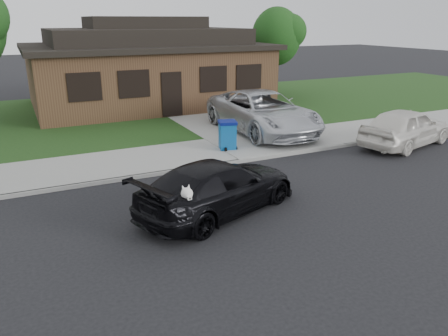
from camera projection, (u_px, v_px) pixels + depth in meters
name	position (u px, v px, depth m)	size (l,w,h in m)	color
ground	(167.00, 226.00, 10.31)	(120.00, 120.00, 0.00)	black
sidewalk	(119.00, 164.00, 14.56)	(60.00, 3.00, 0.12)	gray
curb	(130.00, 178.00, 13.28)	(60.00, 0.12, 0.12)	gray
lawn	(82.00, 118.00, 21.38)	(60.00, 13.00, 0.13)	#193814
driveway	(218.00, 118.00, 21.28)	(4.50, 13.00, 0.14)	gray
sedan	(218.00, 187.00, 10.89)	(4.93, 3.35, 1.33)	black
minivan	(263.00, 112.00, 18.14)	(2.79, 6.04, 1.68)	silver
white_compact	(406.00, 127.00, 16.63)	(1.75, 4.34, 1.48)	white
recycling_bin	(227.00, 135.00, 15.89)	(0.77, 0.77, 1.04)	#0D5094
house	(147.00, 67.00, 24.06)	(12.60, 8.60, 4.65)	#422B1C
tree_1	(279.00, 35.00, 26.37)	(3.15, 3.00, 5.25)	#332114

